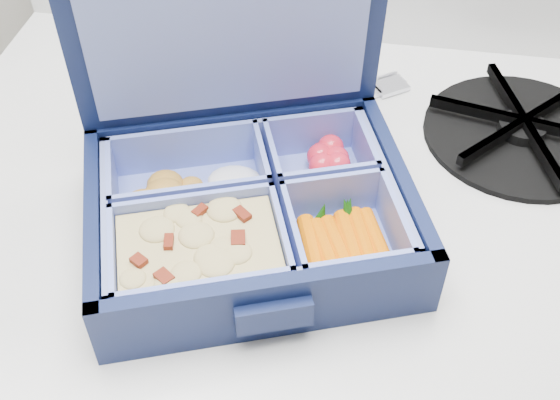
# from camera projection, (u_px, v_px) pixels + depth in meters

# --- Properties ---
(bento_box) EXTENTS (0.26, 0.23, 0.05)m
(bento_box) POSITION_uv_depth(u_px,v_px,m) (251.00, 214.00, 0.49)
(bento_box) COLOR #0C1538
(bento_box) RESTS_ON stove
(burner_grate) EXTENTS (0.19, 0.19, 0.02)m
(burner_grate) POSITION_uv_depth(u_px,v_px,m) (523.00, 126.00, 0.57)
(burner_grate) COLOR black
(burner_grate) RESTS_ON stove
(burner_grate_rear) EXTENTS (0.21, 0.21, 0.02)m
(burner_grate_rear) POSITION_uv_depth(u_px,v_px,m) (198.00, 56.00, 0.65)
(burner_grate_rear) COLOR black
(burner_grate_rear) RESTS_ON stove
(fork) EXTENTS (0.16, 0.12, 0.01)m
(fork) POSITION_uv_depth(u_px,v_px,m) (308.00, 113.00, 0.60)
(fork) COLOR silver
(fork) RESTS_ON stove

